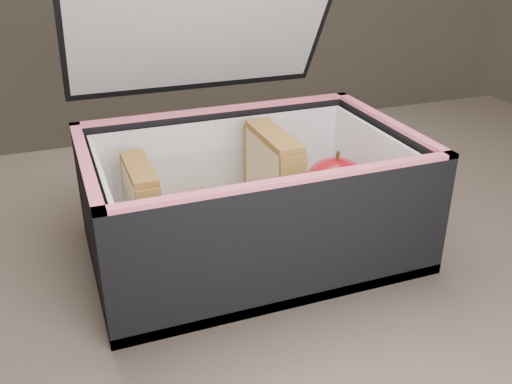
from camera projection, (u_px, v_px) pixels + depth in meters
kitchen_table at (308, 304)px, 0.69m from camera, size 1.20×0.80×0.75m
lunch_bag at (249, 189)px, 0.60m from camera, size 0.33×0.34×0.31m
plastic_tub at (211, 208)px, 0.60m from camera, size 0.18×0.13×0.08m
sandwich_left at (143, 208)px, 0.57m from camera, size 0.02×0.09×0.10m
sandwich_right at (273, 181)px, 0.62m from camera, size 0.03×0.10×0.11m
carrot_sticks at (208, 223)px, 0.61m from camera, size 0.05×0.14×0.03m
paper_napkin at (333, 217)px, 0.66m from camera, size 0.07×0.08×0.01m
red_apple at (336, 187)px, 0.64m from camera, size 0.08×0.08×0.08m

